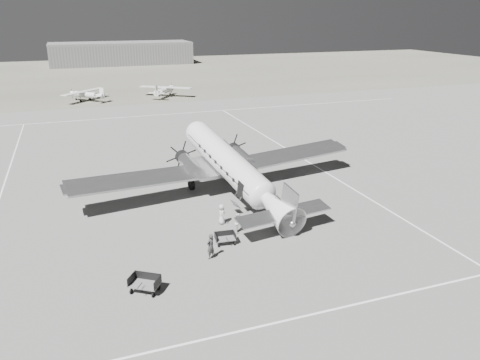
# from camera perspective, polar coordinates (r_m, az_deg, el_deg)

# --- Properties ---
(ground) EXTENTS (260.00, 260.00, 0.00)m
(ground) POSITION_cam_1_polar(r_m,az_deg,el_deg) (37.44, -0.76, -4.06)
(ground) COLOR slate
(ground) RESTS_ON ground
(taxi_line_near) EXTENTS (60.00, 0.15, 0.01)m
(taxi_line_near) POSITION_cam_1_polar(r_m,az_deg,el_deg) (26.29, 9.70, -15.65)
(taxi_line_near) COLOR silver
(taxi_line_near) RESTS_ON ground
(taxi_line_right) EXTENTS (0.15, 80.00, 0.01)m
(taxi_line_right) POSITION_cam_1_polar(r_m,az_deg,el_deg) (42.59, 14.68, -1.70)
(taxi_line_right) COLOR silver
(taxi_line_right) RESTS_ON ground
(taxi_line_left) EXTENTS (0.15, 60.00, 0.01)m
(taxi_line_left) POSITION_cam_1_polar(r_m,az_deg,el_deg) (45.51, -27.25, -1.93)
(taxi_line_left) COLOR silver
(taxi_line_left) RESTS_ON ground
(taxi_line_horizon) EXTENTS (90.00, 0.15, 0.01)m
(taxi_line_horizon) POSITION_cam_1_polar(r_m,az_deg,el_deg) (74.78, -10.97, 7.73)
(taxi_line_horizon) COLOR silver
(taxi_line_horizon) RESTS_ON ground
(grass_infield) EXTENTS (260.00, 90.00, 0.01)m
(grass_infield) POSITION_cam_1_polar(r_m,az_deg,el_deg) (128.76, -15.11, 12.34)
(grass_infield) COLOR #696758
(grass_infield) RESTS_ON ground
(hangar_main) EXTENTS (42.00, 14.00, 6.60)m
(hangar_main) POSITION_cam_1_polar(r_m,az_deg,el_deg) (153.69, -14.25, 14.75)
(hangar_main) COLOR #606060
(hangar_main) RESTS_ON ground
(dc3_airliner) EXTENTS (29.74, 22.75, 5.19)m
(dc3_airliner) POSITION_cam_1_polar(r_m,az_deg,el_deg) (39.87, -0.98, 1.44)
(dc3_airliner) COLOR #ABABAD
(dc3_airliner) RESTS_ON ground
(light_plane_left) EXTENTS (12.65, 12.69, 2.05)m
(light_plane_left) POSITION_cam_1_polar(r_m,az_deg,el_deg) (89.97, -18.30, 9.75)
(light_plane_left) COLOR silver
(light_plane_left) RESTS_ON ground
(light_plane_right) EXTENTS (13.17, 12.63, 2.13)m
(light_plane_right) POSITION_cam_1_polar(r_m,az_deg,el_deg) (91.18, -9.14, 10.63)
(light_plane_right) COLOR silver
(light_plane_right) RESTS_ON ground
(baggage_cart_near) EXTENTS (1.56, 1.17, 0.83)m
(baggage_cart_near) POSITION_cam_1_polar(r_m,az_deg,el_deg) (32.51, -1.82, -7.14)
(baggage_cart_near) COLOR #5F5F5F
(baggage_cart_near) RESTS_ON ground
(baggage_cart_far) EXTENTS (2.16, 2.02, 1.00)m
(baggage_cart_far) POSITION_cam_1_polar(r_m,az_deg,el_deg) (27.86, -11.53, -12.33)
(baggage_cart_far) COLOR #5F5F5F
(baggage_cart_far) RESTS_ON ground
(ground_crew) EXTENTS (0.75, 0.68, 1.73)m
(ground_crew) POSITION_cam_1_polar(r_m,az_deg,el_deg) (30.57, -3.62, -8.07)
(ground_crew) COLOR #333333
(ground_crew) RESTS_ON ground
(ramp_agent) EXTENTS (0.80, 0.88, 1.47)m
(ramp_agent) POSITION_cam_1_polar(r_m,az_deg,el_deg) (34.06, -0.20, -5.22)
(ramp_agent) COLOR silver
(ramp_agent) RESTS_ON ground
(passenger) EXTENTS (0.56, 0.81, 1.57)m
(passenger) POSITION_cam_1_polar(r_m,az_deg,el_deg) (35.32, -2.25, -4.19)
(passenger) COLOR #ACACAA
(passenger) RESTS_ON ground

